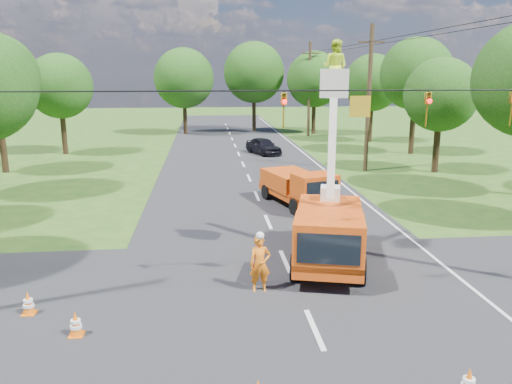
{
  "coord_description": "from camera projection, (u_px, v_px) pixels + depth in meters",
  "views": [
    {
      "loc": [
        -2.82,
        -12.0,
        6.79
      ],
      "look_at": [
        -1.04,
        5.38,
        2.6
      ],
      "focal_mm": 35.0,
      "sensor_mm": 36.0,
      "label": 1
    }
  ],
  "objects": [
    {
      "name": "ground",
      "position": [
        249.0,
        179.0,
        32.81
      ],
      "size": [
        140.0,
        140.0,
        0.0
      ],
      "primitive_type": "plane",
      "color": "#265018",
      "rests_on": "ground"
    },
    {
      "name": "road_main",
      "position": [
        249.0,
        179.0,
        32.81
      ],
      "size": [
        12.0,
        100.0,
        0.06
      ],
      "primitive_type": "cube",
      "color": "black",
      "rests_on": "ground"
    },
    {
      "name": "road_cross",
      "position": [
        300.0,
        298.0,
        15.4
      ],
      "size": [
        56.0,
        10.0,
        0.07
      ],
      "primitive_type": "cube",
      "color": "black",
      "rests_on": "ground"
    },
    {
      "name": "edge_line",
      "position": [
        332.0,
        177.0,
        33.37
      ],
      "size": [
        0.12,
        90.0,
        0.02
      ],
      "primitive_type": "cube",
      "color": "silver",
      "rests_on": "ground"
    },
    {
      "name": "bucket_truck",
      "position": [
        329.0,
        219.0,
        17.87
      ],
      "size": [
        3.68,
        6.44,
        7.89
      ],
      "rotation": [
        0.0,
        0.0,
        -0.25
      ],
      "color": "#E04B0F",
      "rests_on": "ground"
    },
    {
      "name": "second_truck",
      "position": [
        298.0,
        187.0,
        25.83
      ],
      "size": [
        3.46,
        5.69,
        2.01
      ],
      "rotation": [
        0.0,
        0.0,
        0.3
      ],
      "color": "#E04B0F",
      "rests_on": "ground"
    },
    {
      "name": "ground_worker",
      "position": [
        260.0,
        264.0,
        15.68
      ],
      "size": [
        0.69,
        0.47,
        1.84
      ],
      "primitive_type": "imported",
      "rotation": [
        0.0,
        0.0,
        0.05
      ],
      "color": "orange",
      "rests_on": "ground"
    },
    {
      "name": "distant_car",
      "position": [
        263.0,
        146.0,
        42.47
      ],
      "size": [
        3.08,
        4.46,
        1.41
      ],
      "primitive_type": "imported",
      "rotation": [
        0.0,
        0.0,
        0.38
      ],
      "color": "black",
      "rests_on": "ground"
    },
    {
      "name": "traffic_cone_1",
      "position": [
        469.0,
        383.0,
        10.6
      ],
      "size": [
        0.38,
        0.38,
        0.71
      ],
      "color": "orange",
      "rests_on": "ground"
    },
    {
      "name": "traffic_cone_2",
      "position": [
        313.0,
        224.0,
        21.81
      ],
      "size": [
        0.38,
        0.38,
        0.71
      ],
      "color": "orange",
      "rests_on": "ground"
    },
    {
      "name": "traffic_cone_3",
      "position": [
        76.0,
        324.0,
        13.09
      ],
      "size": [
        0.38,
        0.38,
        0.71
      ],
      "color": "orange",
      "rests_on": "ground"
    },
    {
      "name": "traffic_cone_4",
      "position": [
        28.0,
        303.0,
        14.27
      ],
      "size": [
        0.38,
        0.38,
        0.71
      ],
      "color": "orange",
      "rests_on": "ground"
    },
    {
      "name": "traffic_cone_6",
      "position": [
        334.0,
        184.0,
        29.44
      ],
      "size": [
        0.38,
        0.38,
        0.71
      ],
      "color": "orange",
      "rests_on": "ground"
    },
    {
      "name": "pole_right_mid",
      "position": [
        369.0,
        98.0,
        34.4
      ],
      "size": [
        1.8,
        0.3,
        10.0
      ],
      "color": "#4C3823",
      "rests_on": "ground"
    },
    {
      "name": "pole_right_far",
      "position": [
        309.0,
        89.0,
        53.75
      ],
      "size": [
        1.8,
        0.3,
        10.0
      ],
      "color": "#4C3823",
      "rests_on": "ground"
    },
    {
      "name": "signal_span",
      "position": [
        381.0,
        105.0,
        14.25
      ],
      "size": [
        18.0,
        0.29,
        1.07
      ],
      "color": "black",
      "rests_on": "ground"
    },
    {
      "name": "tree_left_f",
      "position": [
        60.0,
        86.0,
        41.63
      ],
      "size": [
        5.4,
        5.4,
        8.4
      ],
      "color": "#382616",
      "rests_on": "ground"
    },
    {
      "name": "tree_right_c",
      "position": [
        441.0,
        95.0,
        33.85
      ],
      "size": [
        5.0,
        5.0,
        7.83
      ],
      "color": "#382616",
      "rests_on": "ground"
    },
    {
      "name": "tree_right_d",
      "position": [
        416.0,
        74.0,
        41.43
      ],
      "size": [
        6.0,
        6.0,
        9.7
      ],
      "color": "#382616",
      "rests_on": "ground"
    },
    {
      "name": "tree_right_e",
      "position": [
        372.0,
        83.0,
        49.27
      ],
      "size": [
        5.6,
        5.6,
        8.63
      ],
      "color": "#382616",
      "rests_on": "ground"
    },
    {
      "name": "tree_far_a",
      "position": [
        184.0,
        78.0,
        55.06
      ],
      "size": [
        6.6,
        6.6,
        9.5
      ],
      "color": "#382616",
      "rests_on": "ground"
    },
    {
      "name": "tree_far_b",
      "position": [
        254.0,
        72.0,
        57.64
      ],
      "size": [
        7.0,
        7.0,
        10.32
      ],
      "color": "#382616",
      "rests_on": "ground"
    },
    {
      "name": "tree_far_c",
      "position": [
        315.0,
        79.0,
        55.56
      ],
      "size": [
        6.2,
        6.2,
        9.18
      ],
      "color": "#382616",
      "rests_on": "ground"
    }
  ]
}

